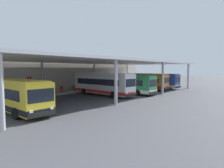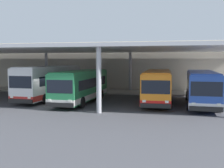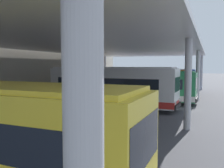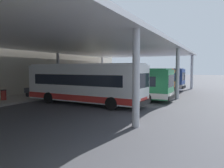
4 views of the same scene
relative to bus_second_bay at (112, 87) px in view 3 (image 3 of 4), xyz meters
The scene contains 10 objects.
ground_plane 4.77m from the bus_second_bay, 74.22° to the right, with size 200.00×200.00×0.00m, color #47474C.
platform_kerb 7.81m from the bus_second_bay, 80.96° to the left, with size 42.00×4.50×0.18m, color #A39E93.
station_building_facade 10.95m from the bus_second_bay, 83.66° to the left, with size 48.00×1.60×6.81m, color beige.
canopy_shelter 3.88m from the bus_second_bay, 46.72° to the left, with size 40.00×17.00×5.55m.
bus_second_bay is the anchor object (origin of this frame).
bus_middle_bay 4.42m from the bus_second_bay, 21.03° to the right, with size 2.84×10.57×3.17m.
bus_far_bay 11.60m from the bus_second_bay, ahead, with size 2.93×10.60×3.17m.
bus_departing 15.72m from the bus_second_bay, ahead, with size 2.92×10.59×3.17m.
bench_waiting 7.75m from the bus_second_bay, 81.80° to the left, with size 1.80×0.45×0.92m.
trash_bin 8.00m from the bus_second_bay, 107.42° to the left, with size 0.52×0.52×0.98m.
Camera 3 is at (-20.51, -3.61, 3.70)m, focal length 38.58 mm.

